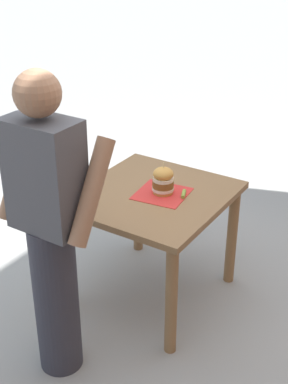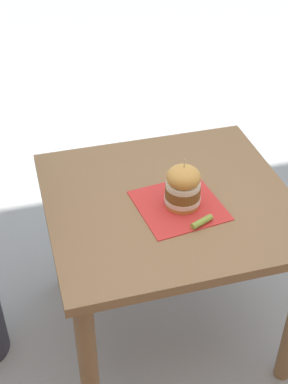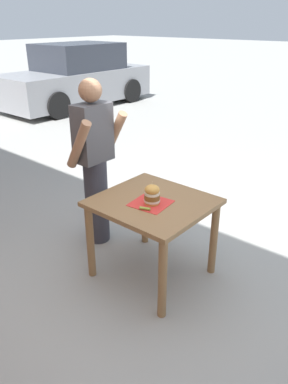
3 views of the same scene
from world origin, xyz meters
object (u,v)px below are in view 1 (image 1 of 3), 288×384
(sandwich, at_px, (163,180))
(diner_across_table, at_px, (50,229))
(patio_table, at_px, (153,212))
(pickle_spear, at_px, (184,194))

(sandwich, relative_size, diner_across_table, 0.12)
(patio_table, relative_size, pickle_spear, 10.50)
(pickle_spear, relative_size, diner_across_table, 0.05)
(patio_table, distance_m, diner_across_table, 0.87)
(patio_table, height_order, sandwich, sandwich)
(sandwich, height_order, pickle_spear, sandwich)
(patio_table, xyz_separation_m, pickle_spear, (-0.18, -0.06, 0.15))
(diner_across_table, bearing_deg, sandwich, -99.79)
(patio_table, bearing_deg, sandwich, -147.82)
(pickle_spear, bearing_deg, diner_across_table, 72.75)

